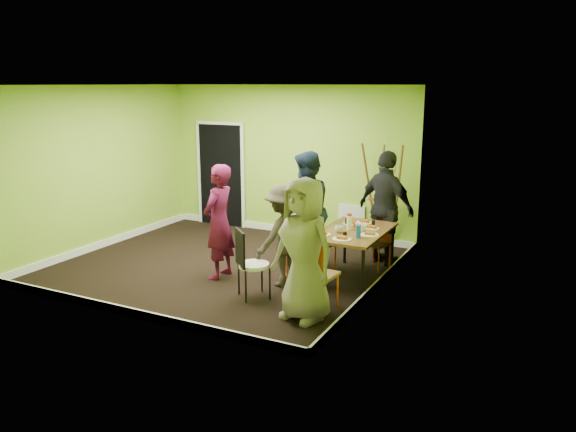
# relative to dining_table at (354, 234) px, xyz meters

# --- Properties ---
(ground) EXTENTS (5.00, 5.00, 0.00)m
(ground) POSITION_rel_dining_table_xyz_m (-2.04, -0.28, -0.70)
(ground) COLOR black
(ground) RESTS_ON ground
(room_walls) EXTENTS (5.04, 4.54, 2.82)m
(room_walls) POSITION_rel_dining_table_xyz_m (-2.07, -0.24, 0.29)
(room_walls) COLOR #86BE30
(room_walls) RESTS_ON ground
(dining_table) EXTENTS (0.90, 1.50, 0.75)m
(dining_table) POSITION_rel_dining_table_xyz_m (0.00, 0.00, 0.00)
(dining_table) COLOR black
(dining_table) RESTS_ON ground
(chair_left_far) EXTENTS (0.46, 0.45, 0.96)m
(chair_left_far) POSITION_rel_dining_table_xyz_m (-0.65, 0.13, -0.16)
(chair_left_far) COLOR orange
(chair_left_far) RESTS_ON ground
(chair_left_near) EXTENTS (0.50, 0.50, 0.99)m
(chair_left_near) POSITION_rel_dining_table_xyz_m (-0.65, -0.45, -0.14)
(chair_left_near) COLOR orange
(chair_left_near) RESTS_ON ground
(chair_back_end) EXTENTS (0.47, 0.52, 0.92)m
(chair_back_end) POSITION_rel_dining_table_xyz_m (0.19, 0.78, -0.05)
(chair_back_end) COLOR orange
(chair_back_end) RESTS_ON ground
(chair_front_end) EXTENTS (0.45, 0.46, 1.00)m
(chair_front_end) POSITION_rel_dining_table_xyz_m (-0.01, -1.33, -0.13)
(chair_front_end) COLOR orange
(chair_front_end) RESTS_ON ground
(chair_bentwood) EXTENTS (0.52, 0.52, 0.95)m
(chair_bentwood) POSITION_rel_dining_table_xyz_m (-1.00, -1.30, -0.17)
(chair_bentwood) COLOR black
(chair_bentwood) RESTS_ON ground
(easel) EXTENTS (0.74, 0.70, 1.85)m
(easel) POSITION_rel_dining_table_xyz_m (-0.11, 1.68, 0.22)
(easel) COLOR brown
(easel) RESTS_ON ground
(plate_near_left) EXTENTS (0.21, 0.21, 0.01)m
(plate_near_left) POSITION_rel_dining_table_xyz_m (-0.19, 0.33, 0.06)
(plate_near_left) COLOR white
(plate_near_left) RESTS_ON dining_table
(plate_near_right) EXTENTS (0.25, 0.25, 0.01)m
(plate_near_right) POSITION_rel_dining_table_xyz_m (-0.32, -0.43, 0.06)
(plate_near_right) COLOR white
(plate_near_right) RESTS_ON dining_table
(plate_far_back) EXTENTS (0.25, 0.25, 0.01)m
(plate_far_back) POSITION_rel_dining_table_xyz_m (-0.01, 0.50, 0.06)
(plate_far_back) COLOR white
(plate_far_back) RESTS_ON dining_table
(plate_far_front) EXTENTS (0.26, 0.26, 0.01)m
(plate_far_front) POSITION_rel_dining_table_xyz_m (0.03, -0.53, 0.06)
(plate_far_front) COLOR white
(plate_far_front) RESTS_ON dining_table
(plate_wall_back) EXTENTS (0.23, 0.23, 0.01)m
(plate_wall_back) POSITION_rel_dining_table_xyz_m (0.20, 0.20, 0.06)
(plate_wall_back) COLOR white
(plate_wall_back) RESTS_ON dining_table
(plate_wall_front) EXTENTS (0.26, 0.26, 0.01)m
(plate_wall_front) POSITION_rel_dining_table_xyz_m (0.29, -0.15, 0.06)
(plate_wall_front) COLOR white
(plate_wall_front) RESTS_ON dining_table
(thermos) EXTENTS (0.08, 0.08, 0.21)m
(thermos) POSITION_rel_dining_table_xyz_m (-0.08, 0.02, 0.16)
(thermos) COLOR white
(thermos) RESTS_ON dining_table
(blue_bottle) EXTENTS (0.07, 0.07, 0.18)m
(blue_bottle) POSITION_rel_dining_table_xyz_m (0.19, -0.35, 0.15)
(blue_bottle) COLOR blue
(blue_bottle) RESTS_ON dining_table
(orange_bottle) EXTENTS (0.03, 0.03, 0.08)m
(orange_bottle) POSITION_rel_dining_table_xyz_m (-0.06, 0.17, 0.09)
(orange_bottle) COLOR orange
(orange_bottle) RESTS_ON dining_table
(glass_mid) EXTENTS (0.07, 0.07, 0.10)m
(glass_mid) POSITION_rel_dining_table_xyz_m (-0.21, 0.29, 0.11)
(glass_mid) COLOR black
(glass_mid) RESTS_ON dining_table
(glass_back) EXTENTS (0.06, 0.06, 0.09)m
(glass_back) POSITION_rel_dining_table_xyz_m (0.17, 0.37, 0.10)
(glass_back) COLOR black
(glass_back) RESTS_ON dining_table
(glass_front) EXTENTS (0.06, 0.06, 0.09)m
(glass_front) POSITION_rel_dining_table_xyz_m (0.03, -0.44, 0.10)
(glass_front) COLOR black
(glass_front) RESTS_ON dining_table
(cup_a) EXTENTS (0.12, 0.12, 0.10)m
(cup_a) POSITION_rel_dining_table_xyz_m (-0.15, -0.20, 0.10)
(cup_a) COLOR white
(cup_a) RESTS_ON dining_table
(cup_b) EXTENTS (0.11, 0.11, 0.10)m
(cup_b) POSITION_rel_dining_table_xyz_m (0.13, 0.03, 0.11)
(cup_b) COLOR white
(cup_b) RESTS_ON dining_table
(person_standing) EXTENTS (0.43, 0.63, 1.70)m
(person_standing) POSITION_rel_dining_table_xyz_m (-1.81, -0.78, 0.15)
(person_standing) COLOR #590F35
(person_standing) RESTS_ON ground
(person_left_far) EXTENTS (0.90, 1.03, 1.82)m
(person_left_far) POSITION_rel_dining_table_xyz_m (-0.87, 0.22, 0.22)
(person_left_far) COLOR #162338
(person_left_far) RESTS_ON ground
(person_left_near) EXTENTS (0.84, 1.07, 1.45)m
(person_left_near) POSITION_rel_dining_table_xyz_m (-0.80, -0.65, 0.03)
(person_left_near) COLOR #2F281F
(person_left_near) RESTS_ON ground
(person_back_end) EXTENTS (1.15, 0.84, 1.81)m
(person_back_end) POSITION_rel_dining_table_xyz_m (0.18, 0.96, 0.21)
(person_back_end) COLOR black
(person_back_end) RESTS_ON ground
(person_front_end) EXTENTS (0.97, 0.76, 1.76)m
(person_front_end) POSITION_rel_dining_table_xyz_m (-0.05, -1.59, 0.19)
(person_front_end) COLOR gray
(person_front_end) RESTS_ON ground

